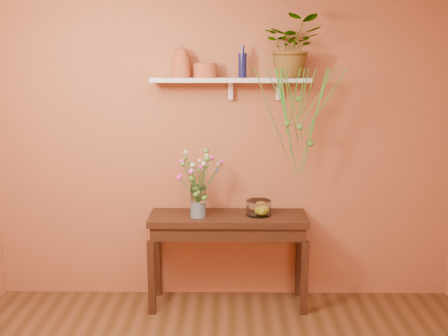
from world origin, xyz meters
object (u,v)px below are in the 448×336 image
Objects in this scene: spider_plant at (293,46)px; terracotta_jug at (181,63)px; glass_vase at (198,204)px; glass_bowl at (259,208)px; bouquet at (197,172)px; blue_bottle at (243,65)px; sideboard at (228,228)px.

terracotta_jug is at bearing 178.63° from spider_plant.
glass_vase is (0.13, -0.15, -1.14)m from terracotta_jug.
spider_plant reaches higher than terracotta_jug.
glass_bowl is at bearing -8.19° from terracotta_jug.
bouquet is (-0.00, -0.01, 0.27)m from glass_vase.
glass_vase is at bearing -156.15° from blue_bottle.
terracotta_jug is 0.95× the size of blue_bottle.
terracotta_jug is 1.17× the size of glass_bowl.
spider_plant reaches higher than sideboard.
glass_bowl is (0.14, -0.10, -1.18)m from blue_bottle.
terracotta_jug is 0.50m from blue_bottle.
glass_bowl is (0.64, -0.09, -1.19)m from terracotta_jug.
spider_plant is 1.49m from glass_vase.
sideboard is at bearing -14.50° from terracotta_jug.
spider_plant is at bearing 15.24° from glass_bowl.
terracotta_jug is at bearing 128.29° from bouquet.
glass_bowl is at bearing -164.76° from spider_plant.
sideboard is 2.88× the size of bouquet.
glass_vase reaches higher than sideboard.
spider_plant is 1.08× the size of bouquet.
glass_vase is at bearing -48.94° from terracotta_jug.
spider_plant is 1.87× the size of glass_vase.
blue_bottle reaches higher than terracotta_jug.
sideboard is at bearing -178.45° from glass_bowl.
glass_vase reaches higher than glass_bowl.
spider_plant is at bearing 8.55° from sideboard.
terracotta_jug reaches higher than glass_bowl.
terracotta_jug is 0.91× the size of glass_vase.
bouquet is 2.20× the size of glass_bowl.
glass_vase is (-0.76, -0.13, -1.27)m from spider_plant.
glass_vase is at bearing -172.88° from glass_bowl.
blue_bottle is 0.52× the size of spider_plant.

